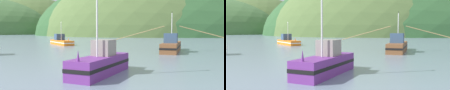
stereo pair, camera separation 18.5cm
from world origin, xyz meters
The scene contains 6 objects.
hill_far_center centered at (28.92, 180.16, 0.00)m, with size 203.11×162.49×93.71m, color #2D562D.
hill_mid_right centered at (-117.42, 242.21, 0.00)m, with size 136.75×109.40×85.48m, color #516B38.
hill_far_left centered at (11.61, 152.97, 0.00)m, with size 135.91×108.73×84.99m, color #516B38.
fishing_boat_brown centered at (6.48, 32.22, 0.89)m, with size 17.48×11.04×6.10m.
fishing_boat_purple centered at (-2.09, 13.61, 0.83)m, with size 4.02×6.92×7.21m.
fishing_boat_orange centered at (-15.51, 47.86, 0.72)m, with size 7.84×9.79×5.21m.
Camera 2 is at (0.03, -2.33, 3.17)m, focal length 35.74 mm.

